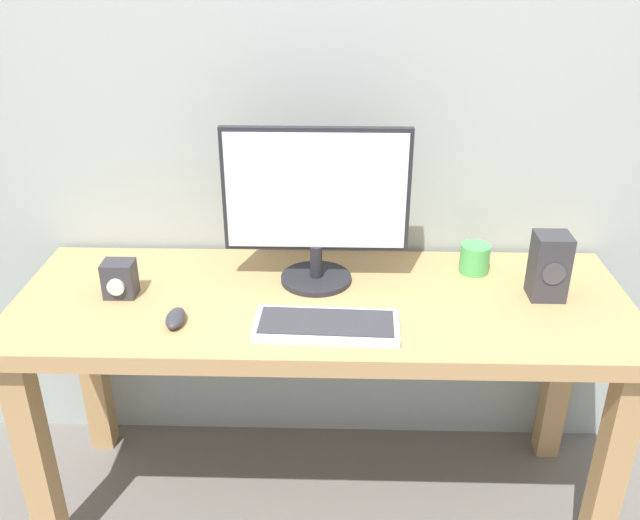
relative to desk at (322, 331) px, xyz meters
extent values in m
plane|color=slate|center=(0.00, 0.00, -0.65)|extent=(6.00, 6.00, 0.00)
cube|color=#9EA8A3|center=(0.00, 0.36, 0.85)|extent=(3.25, 0.04, 3.00)
cube|color=tan|center=(0.00, 0.00, 0.09)|extent=(1.76, 0.63, 0.05)
cube|color=tan|center=(-0.81, -0.24, -0.29)|extent=(0.08, 0.08, 0.71)
cube|color=tan|center=(0.81, -0.24, -0.29)|extent=(0.08, 0.08, 0.71)
cube|color=tan|center=(-0.81, 0.24, -0.29)|extent=(0.08, 0.08, 0.71)
cube|color=tan|center=(0.81, 0.24, -0.29)|extent=(0.08, 0.08, 0.71)
cylinder|color=#232328|center=(-0.02, 0.10, 0.12)|extent=(0.21, 0.21, 0.02)
cylinder|color=#232328|center=(-0.02, 0.10, 0.18)|extent=(0.04, 0.04, 0.10)
cube|color=#232328|center=(-0.02, 0.11, 0.40)|extent=(0.53, 0.02, 0.36)
cube|color=white|center=(-0.02, 0.10, 0.40)|extent=(0.51, 0.01, 0.34)
cube|color=silver|center=(0.02, -0.17, 0.12)|extent=(0.39, 0.18, 0.02)
cube|color=#333338|center=(0.02, -0.17, 0.13)|extent=(0.36, 0.15, 0.00)
ellipsoid|color=#333338|center=(-0.39, -0.15, 0.13)|extent=(0.05, 0.10, 0.03)
cube|color=#333338|center=(0.64, 0.03, 0.21)|extent=(0.10, 0.09, 0.19)
cylinder|color=#3F3F44|center=(0.64, -0.02, 0.21)|extent=(0.06, 0.00, 0.06)
cube|color=#333338|center=(-0.58, 0.00, 0.16)|extent=(0.09, 0.07, 0.11)
cylinder|color=silver|center=(-0.58, -0.04, 0.16)|extent=(0.05, 0.01, 0.05)
cylinder|color=#4CB259|center=(0.46, 0.18, 0.16)|extent=(0.09, 0.09, 0.09)
camera|label=1|loc=(0.04, -1.70, 1.06)|focal=38.15mm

